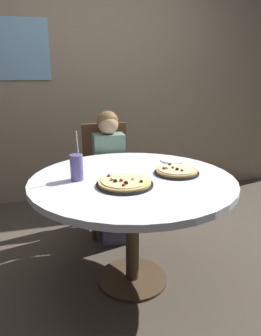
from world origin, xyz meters
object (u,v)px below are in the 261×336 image
(pizza_cheese, at_px, (177,171))
(dining_table, at_px, (133,191))
(diner_child, at_px, (111,182))
(pizza_veggie, at_px, (125,183))
(soda_cup, at_px, (77,167))
(plate_small, at_px, (173,160))
(chair_wooden, at_px, (107,171))

(pizza_cheese, bearing_deg, dining_table, -178.61)
(dining_table, relative_size, pizza_cheese, 4.41)
(diner_child, xyz_separation_m, pizza_veggie, (-0.08, -0.81, 0.28))
(soda_cup, height_order, plate_small, soda_cup)
(diner_child, bearing_deg, soda_cup, -117.99)
(dining_table, relative_size, diner_child, 1.19)
(pizza_veggie, xyz_separation_m, soda_cup, (-0.26, 0.17, 0.06))
(dining_table, distance_m, plate_small, 0.50)
(pizza_cheese, height_order, soda_cup, soda_cup)
(diner_child, height_order, pizza_veggie, diner_child)
(dining_table, xyz_separation_m, plate_small, (0.40, 0.30, 0.09))
(chair_wooden, bearing_deg, soda_cup, -112.55)
(pizza_veggie, bearing_deg, plate_small, 41.38)
(soda_cup, bearing_deg, pizza_veggie, -34.16)
(diner_child, xyz_separation_m, plate_small, (0.40, -0.39, 0.27))
(pizza_veggie, bearing_deg, pizza_cheese, 18.90)
(dining_table, relative_size, pizza_veggie, 3.82)
(pizza_cheese, distance_m, plate_small, 0.31)
(diner_child, height_order, pizza_cheese, diner_child)
(pizza_veggie, bearing_deg, dining_table, 56.25)
(pizza_cheese, relative_size, plate_small, 1.63)
(dining_table, bearing_deg, soda_cup, 171.53)
(plate_small, bearing_deg, dining_table, -143.05)
(pizza_veggie, height_order, plate_small, pizza_veggie)
(dining_table, bearing_deg, diner_child, 90.05)
(plate_small, bearing_deg, diner_child, 135.32)
(dining_table, xyz_separation_m, diner_child, (-0.00, 0.69, -0.18))
(chair_wooden, bearing_deg, pizza_veggie, -94.80)
(diner_child, relative_size, pizza_cheese, 3.69)
(chair_wooden, xyz_separation_m, diner_child, (-0.00, -0.18, -0.05))
(pizza_veggie, xyz_separation_m, pizza_cheese, (0.38, 0.13, -0.00))
(diner_child, distance_m, plate_small, 0.62)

